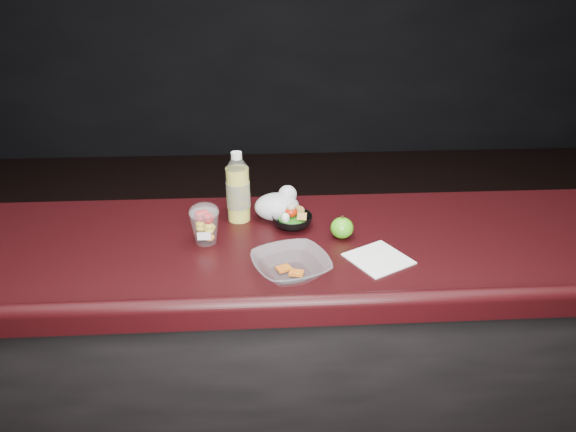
{
  "coord_description": "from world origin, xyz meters",
  "views": [
    {
      "loc": [
        -0.14,
        -1.12,
        1.82
      ],
      "look_at": [
        -0.05,
        0.33,
        1.1
      ],
      "focal_mm": 32.0,
      "sensor_mm": 36.0,
      "label": 1
    }
  ],
  "objects_px": {
    "lemonade_bottle": "(238,192)",
    "takeout_bowl": "(291,266)",
    "snack_bowl": "(292,220)",
    "green_apple": "(342,228)",
    "fruit_cup": "(205,223)"
  },
  "relations": [
    {
      "from": "lemonade_bottle",
      "to": "green_apple",
      "type": "distance_m",
      "value": 0.37
    },
    {
      "from": "green_apple",
      "to": "snack_bowl",
      "type": "distance_m",
      "value": 0.18
    },
    {
      "from": "green_apple",
      "to": "snack_bowl",
      "type": "relative_size",
      "value": 0.49
    },
    {
      "from": "lemonade_bottle",
      "to": "snack_bowl",
      "type": "relative_size",
      "value": 1.56
    },
    {
      "from": "lemonade_bottle",
      "to": "fruit_cup",
      "type": "distance_m",
      "value": 0.19
    },
    {
      "from": "lemonade_bottle",
      "to": "takeout_bowl",
      "type": "xyz_separation_m",
      "value": [
        0.16,
        -0.36,
        -0.08
      ]
    },
    {
      "from": "snack_bowl",
      "to": "takeout_bowl",
      "type": "relative_size",
      "value": 0.57
    },
    {
      "from": "green_apple",
      "to": "takeout_bowl",
      "type": "distance_m",
      "value": 0.27
    },
    {
      "from": "snack_bowl",
      "to": "takeout_bowl",
      "type": "distance_m",
      "value": 0.29
    },
    {
      "from": "green_apple",
      "to": "snack_bowl",
      "type": "bearing_deg",
      "value": 151.74
    },
    {
      "from": "green_apple",
      "to": "snack_bowl",
      "type": "height_order",
      "value": "green_apple"
    },
    {
      "from": "snack_bowl",
      "to": "takeout_bowl",
      "type": "bearing_deg",
      "value": -94.26
    },
    {
      "from": "green_apple",
      "to": "lemonade_bottle",
      "type": "bearing_deg",
      "value": 155.89
    },
    {
      "from": "lemonade_bottle",
      "to": "fruit_cup",
      "type": "xyz_separation_m",
      "value": [
        -0.1,
        -0.16,
        -0.03
      ]
    },
    {
      "from": "fruit_cup",
      "to": "takeout_bowl",
      "type": "relative_size",
      "value": 0.49
    }
  ]
}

